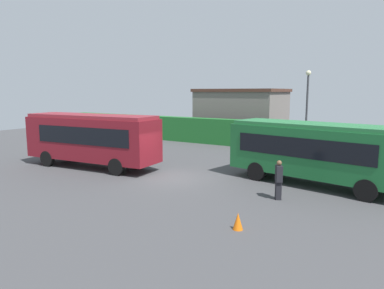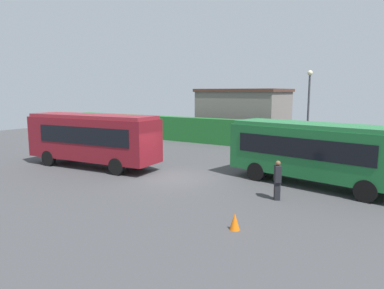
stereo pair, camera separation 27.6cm
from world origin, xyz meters
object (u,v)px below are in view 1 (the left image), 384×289
Objects in this scene: bus_maroon at (91,137)px; lamppost at (307,105)px; bus_green at (317,150)px; person_left at (279,179)px; person_center at (358,157)px; traffic_cone at (238,221)px.

lamppost reaches higher than bus_maroon.
bus_green is 5.25× the size of person_left.
person_left is 0.28× the size of lamppost.
lamppost is (10.58, 10.24, 1.91)m from bus_maroon.
bus_green is 4.22m from person_center.
bus_green is at bearing -114.96° from person_center.
bus_maroon reaches higher than bus_green.
bus_green is 7.88m from lamppost.
bus_green is 3.57m from person_left.
bus_maroon is 14.85m from lamppost.
bus_maroon is 13.35m from bus_green.
person_left is at bearing -112.01° from person_center.
traffic_cone is (12.13, -4.47, -1.61)m from bus_maroon.
bus_maroon is at bearing -159.11° from person_center.
bus_green is at bearing -172.24° from bus_maroon.
person_center is 11.63m from traffic_cone.
person_center is at bearing 79.79° from bus_green.
bus_maroon is 5.23× the size of person_left.
bus_green is at bearing 83.39° from traffic_cone.
lamppost reaches higher than traffic_cone.
person_center is at bearing -40.85° from lamppost.
lamppost is at bearing -110.88° from person_left.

